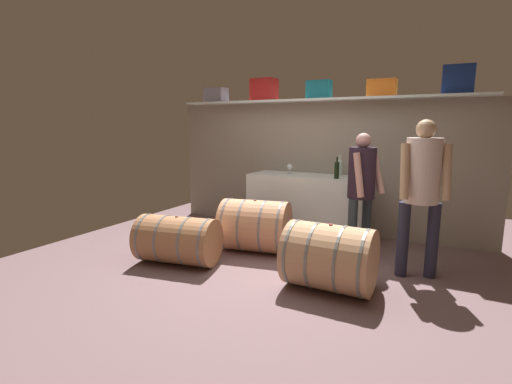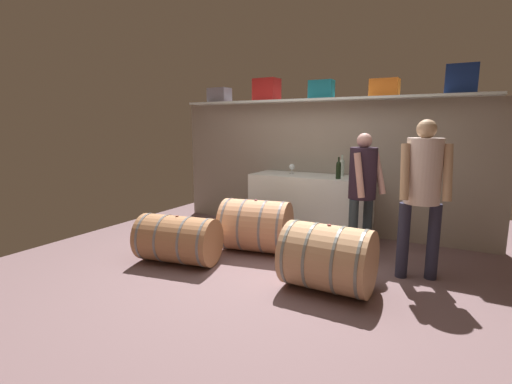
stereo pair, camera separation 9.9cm
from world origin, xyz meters
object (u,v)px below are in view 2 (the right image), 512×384
object	(u,v)px
wine_glass	(292,167)
work_cabinet	(310,206)
wine_bottle_dark	(338,170)
wine_barrel_flank	(178,239)
toolcase_navy	(462,79)
wine_barrel_near	(328,258)
toolcase_teal	(322,90)
wine_bottle_green	(361,168)
winemaker_pouring	(363,183)
wine_barrel_far	(256,226)
visitor_tasting	(423,183)
toolcase_grey	(219,95)
toolcase_orange	(384,88)
wine_bottle_clear	(342,167)
toolcase_red	(267,90)

from	to	relation	value
wine_glass	work_cabinet	bearing A→B (deg)	-2.63
wine_bottle_dark	wine_barrel_flank	size ratio (longest dim) A/B	0.29
toolcase_navy	wine_barrel_flank	bearing A→B (deg)	-143.18
wine_barrel_near	toolcase_teal	bearing A→B (deg)	113.22
wine_barrel_near	toolcase_navy	bearing A→B (deg)	64.08
wine_bottle_green	winemaker_pouring	xyz separation A→B (m)	(0.19, -0.66, -0.11)
wine_bottle_dark	wine_glass	world-z (taller)	wine_bottle_dark
toolcase_navy	work_cabinet	size ratio (longest dim) A/B	0.21
wine_bottle_green	wine_glass	size ratio (longest dim) A/B	2.16
wine_bottle_dark	winemaker_pouring	xyz separation A→B (m)	(0.43, -0.44, -0.09)
toolcase_teal	wine_bottle_dark	distance (m)	1.24
wine_barrel_far	winemaker_pouring	size ratio (longest dim) A/B	0.63
toolcase_teal	visitor_tasting	size ratio (longest dim) A/B	0.21
wine_bottle_green	wine_barrel_flank	bearing A→B (deg)	-131.65
toolcase_grey	wine_glass	world-z (taller)	toolcase_grey
wine_glass	wine_barrel_flank	xyz separation A→B (m)	(-0.66, -1.83, -0.72)
work_cabinet	visitor_tasting	size ratio (longest dim) A/B	1.03
toolcase_orange	work_cabinet	size ratio (longest dim) A/B	0.22
toolcase_orange	visitor_tasting	world-z (taller)	toolcase_orange
wine_bottle_dark	wine_glass	distance (m)	0.78
toolcase_teal	wine_barrel_near	distance (m)	2.75
toolcase_grey	wine_barrel_far	xyz separation A→B (m)	(1.37, -1.24, -1.77)
wine_bottle_clear	wine_glass	world-z (taller)	wine_bottle_clear
toolcase_grey	winemaker_pouring	size ratio (longest dim) A/B	0.23
toolcase_orange	wine_bottle_clear	bearing A→B (deg)	-169.83
wine_glass	toolcase_grey	bearing A→B (deg)	171.07
toolcase_teal	visitor_tasting	distance (m)	2.22
toolcase_grey	wine_glass	size ratio (longest dim) A/B	2.34
wine_barrel_near	wine_barrel_far	world-z (taller)	wine_barrel_far
wine_glass	wine_bottle_dark	bearing A→B (deg)	-13.27
toolcase_grey	toolcase_teal	xyz separation A→B (m)	(1.77, 0.00, 0.01)
toolcase_teal	wine_bottle_dark	bearing A→B (deg)	-46.54
toolcase_teal	winemaker_pouring	xyz separation A→B (m)	(0.84, -0.84, -1.18)
toolcase_teal	wine_glass	world-z (taller)	toolcase_teal
toolcase_grey	wine_barrel_near	distance (m)	3.67
wine_bottle_green	wine_glass	xyz separation A→B (m)	(-1.00, -0.04, -0.04)
wine_barrel_far	wine_bottle_clear	bearing A→B (deg)	45.52
wine_glass	toolcase_orange	bearing A→B (deg)	10.40
wine_bottle_clear	wine_barrel_far	xyz separation A→B (m)	(-0.77, -1.15, -0.69)
wine_bottle_green	visitor_tasting	xyz separation A→B (m)	(0.87, -1.01, -0.02)
toolcase_navy	winemaker_pouring	bearing A→B (deg)	-137.44
wine_bottle_clear	wine_barrel_flank	distance (m)	2.51
toolcase_red	toolcase_orange	xyz separation A→B (m)	(1.76, 0.00, -0.05)
toolcase_navy	visitor_tasting	size ratio (longest dim) A/B	0.21
toolcase_grey	wine_bottle_clear	size ratio (longest dim) A/B	1.16
toolcase_teal	work_cabinet	size ratio (longest dim) A/B	0.20
toolcase_navy	visitor_tasting	world-z (taller)	toolcase_navy
toolcase_grey	toolcase_red	size ratio (longest dim) A/B	0.94
wine_bottle_green	wine_barrel_near	world-z (taller)	wine_bottle_green
toolcase_navy	wine_glass	world-z (taller)	toolcase_navy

